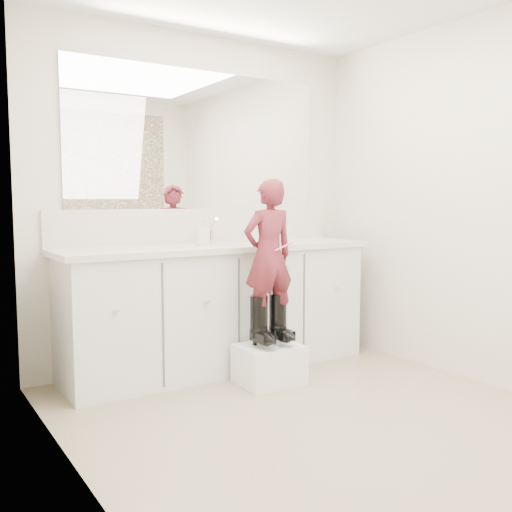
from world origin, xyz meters
TOP-DOWN VIEW (x-y plane):
  - floor at (0.00, 0.00)m, footprint 3.00×3.00m
  - wall_back at (0.00, 1.50)m, footprint 2.60×0.00m
  - wall_left at (-1.30, 0.00)m, footprint 0.00×3.00m
  - wall_right at (1.30, 0.00)m, footprint 0.00×3.00m
  - vanity_cabinet at (0.00, 1.23)m, footprint 2.20×0.55m
  - countertop at (0.00, 1.21)m, footprint 2.28×0.58m
  - backsplash at (0.00, 1.49)m, footprint 2.28×0.03m
  - mirror at (0.00, 1.49)m, footprint 2.00×0.02m
  - faucet at (0.00, 1.38)m, footprint 0.08×0.08m
  - cup at (0.53, 1.20)m, footprint 0.12×0.12m
  - soap_bottle at (-0.11, 1.25)m, footprint 0.09×0.09m
  - step_stool at (0.11, 0.74)m, footprint 0.41×0.35m
  - boot_left at (0.03, 0.75)m, footprint 0.13×0.23m
  - boot_right at (0.18, 0.75)m, footprint 0.13×0.23m
  - toddler at (0.11, 0.75)m, footprint 0.37×0.25m
  - toothbrush at (0.18, 0.68)m, footprint 0.14×0.02m

SIDE VIEW (x-z plane):
  - floor at x=0.00m, z-range 0.00..0.00m
  - step_stool at x=0.11m, z-range 0.00..0.26m
  - boot_left at x=0.03m, z-range 0.26..0.59m
  - boot_right at x=0.18m, z-range 0.26..0.59m
  - vanity_cabinet at x=0.00m, z-range 0.00..0.85m
  - toddler at x=0.11m, z-range 0.36..1.34m
  - countertop at x=0.00m, z-range 0.85..0.89m
  - toothbrush at x=0.18m, z-range 0.88..0.93m
  - cup at x=0.53m, z-range 0.89..0.99m
  - faucet at x=0.00m, z-range 0.89..0.99m
  - soap_bottle at x=-0.11m, z-range 0.89..1.07m
  - backsplash at x=0.00m, z-range 0.89..1.14m
  - wall_back at x=0.00m, z-range -0.10..2.50m
  - wall_left at x=-1.30m, z-range -0.30..2.70m
  - wall_right at x=1.30m, z-range -0.30..2.70m
  - mirror at x=0.00m, z-range 1.14..2.14m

